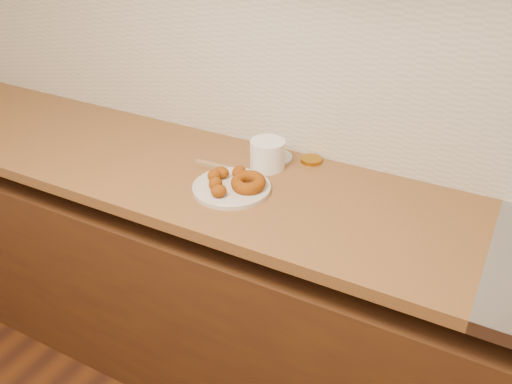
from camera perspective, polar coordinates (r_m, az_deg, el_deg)
wall_back at (r=1.78m, az=11.51°, el=16.03°), size 4.00×0.02×2.70m
base_cabinet at (r=2.01m, az=5.73°, el=-13.66°), size 3.60×0.60×0.77m
butcher_block at (r=1.99m, az=-10.94°, el=3.10°), size 2.30×0.62×0.04m
backsplash at (r=1.82m, az=10.89°, el=11.38°), size 3.60×0.02×0.60m
donut_plate at (r=1.74m, az=-2.58°, el=0.46°), size 0.25×0.25×0.01m
ring_donut at (r=1.72m, az=-0.83°, el=1.04°), size 0.13×0.13×0.05m
fried_dough_chunks at (r=1.74m, az=-3.49°, el=1.40°), size 0.13×0.19×0.05m
plastic_tub at (r=1.86m, az=1.23°, el=4.00°), size 0.15×0.15×0.10m
tub_lid at (r=1.94m, az=1.92°, el=3.70°), size 0.17×0.17×0.01m
brass_jar_lid at (r=1.92m, az=5.85°, el=3.39°), size 0.09×0.09×0.01m
wooden_utensil at (r=1.87m, az=-4.15°, el=2.69°), size 0.17×0.03×0.01m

